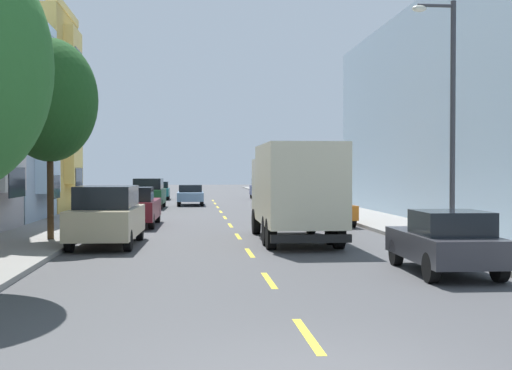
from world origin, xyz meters
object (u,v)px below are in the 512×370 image
at_px(parked_hatchback_teal, 159,191).
at_px(moving_sky_sedan, 190,195).
at_px(parked_pickup_navy, 263,189).
at_px(parked_suv_champagne, 107,215).
at_px(delivery_box_truck, 295,187).
at_px(parked_hatchback_charcoal, 445,242).
at_px(parked_suv_forest, 149,193).
at_px(parked_sedan_white, 281,195).
at_px(parked_pickup_burgundy, 134,207).
at_px(street_tree_second, 50,100).
at_px(street_lamp, 448,106).
at_px(parked_hatchback_orange, 328,208).

bearing_deg(parked_hatchback_teal, moving_sky_sedan, -74.33).
bearing_deg(parked_pickup_navy, parked_suv_champagne, -104.06).
relative_size(delivery_box_truck, parked_suv_champagne, 1.48).
bearing_deg(parked_hatchback_charcoal, parked_suv_forest, 106.99).
bearing_deg(parked_sedan_white, parked_hatchback_charcoal, -90.45).
distance_m(parked_pickup_burgundy, parked_hatchback_teal, 27.36).
bearing_deg(street_tree_second, parked_sedan_white, 64.99).
distance_m(parked_suv_forest, parked_hatchback_teal, 13.26).
xyz_separation_m(delivery_box_truck, parked_suv_forest, (-6.27, 21.06, -0.88)).
bearing_deg(parked_hatchback_charcoal, street_lamp, 68.06).
relative_size(street_lamp, parked_hatchback_charcoal, 1.82).
bearing_deg(parked_hatchback_orange, parked_suv_champagne, -140.15).
height_order(street_lamp, parked_hatchback_charcoal, street_lamp).
relative_size(parked_hatchback_charcoal, parked_hatchback_teal, 1.01).
height_order(parked_pickup_burgundy, parked_hatchback_charcoal, parked_pickup_burgundy).
distance_m(parked_suv_champagne, parked_hatchback_orange, 11.38).
relative_size(parked_pickup_burgundy, parked_hatchback_orange, 1.32).
xyz_separation_m(street_tree_second, parked_pickup_burgundy, (2.18, 6.67, -3.94)).
height_order(street_tree_second, delivery_box_truck, street_tree_second).
distance_m(parked_pickup_navy, parked_hatchback_teal, 8.82).
distance_m(parked_suv_champagne, parked_hatchback_charcoal, 10.99).
height_order(parked_suv_forest, parked_hatchback_teal, parked_suv_forest).
xyz_separation_m(parked_pickup_burgundy, parked_hatchback_teal, (-0.24, 27.36, -0.07)).
bearing_deg(parked_pickup_burgundy, parked_suv_champagne, -91.50).
distance_m(parked_suv_forest, parked_hatchback_orange, 16.90).
bearing_deg(parked_hatchback_teal, street_tree_second, -93.26).
distance_m(parked_pickup_navy, parked_suv_champagne, 36.14).
height_order(street_tree_second, parked_hatchback_orange, street_tree_second).
distance_m(street_lamp, parked_pickup_navy, 37.75).
relative_size(street_lamp, parked_suv_champagne, 1.51).
relative_size(street_lamp, parked_hatchback_teal, 1.83).
xyz_separation_m(street_lamp, parked_pickup_navy, (-1.60, 37.55, -3.54)).
relative_size(parked_hatchback_charcoal, parked_hatchback_orange, 1.00).
bearing_deg(parked_sedan_white, parked_pickup_burgundy, -117.58).
height_order(parked_suv_forest, moving_sky_sedan, parked_suv_forest).
bearing_deg(moving_sky_sedan, street_tree_second, -100.62).
bearing_deg(parked_hatchback_orange, parked_sedan_white, 89.46).
height_order(parked_sedan_white, parked_hatchback_teal, parked_hatchback_teal).
bearing_deg(moving_sky_sedan, parked_pickup_burgundy, -97.71).
height_order(delivery_box_truck, parked_pickup_burgundy, delivery_box_truck).
distance_m(parked_pickup_burgundy, parked_hatchback_orange, 8.54).
bearing_deg(parked_sedan_white, street_lamp, -86.83).
bearing_deg(parked_suv_forest, parked_hatchback_charcoal, -73.01).
bearing_deg(street_tree_second, parked_pickup_burgundy, 71.90).
height_order(street_lamp, parked_suv_forest, street_lamp).
xyz_separation_m(parked_suv_champagne, parked_hatchback_charcoal, (8.65, -6.77, -0.23)).
xyz_separation_m(street_lamp, moving_sky_sedan, (-7.76, 27.99, -3.62)).
bearing_deg(delivery_box_truck, parked_suv_forest, 106.58).
bearing_deg(street_lamp, parked_pickup_burgundy, 135.16).
height_order(parked_pickup_navy, parked_hatchback_charcoal, parked_pickup_navy).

